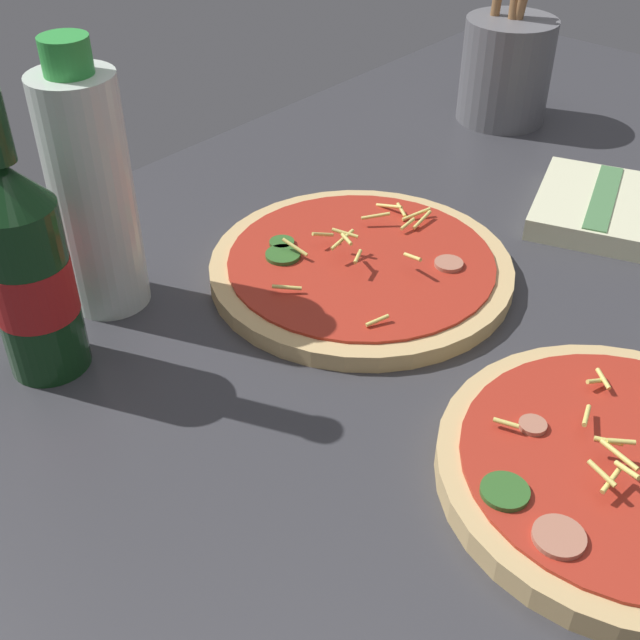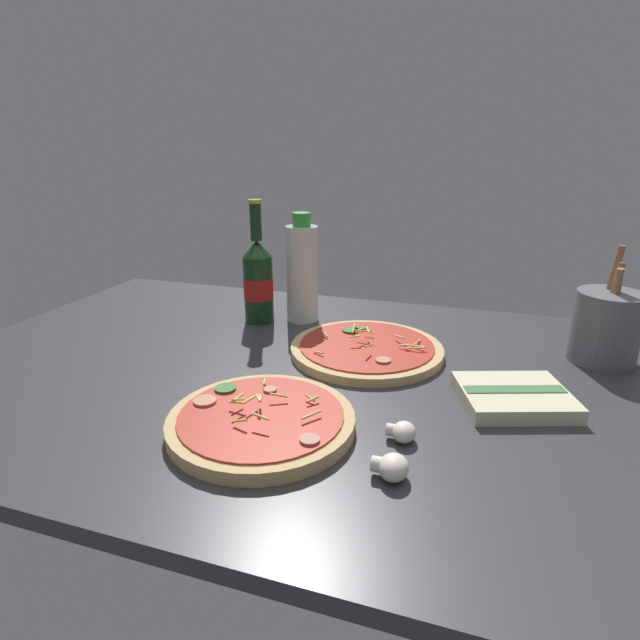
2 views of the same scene
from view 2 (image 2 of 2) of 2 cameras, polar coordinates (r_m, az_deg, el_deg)
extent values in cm
cube|color=#38383D|center=(89.09, 4.17, -7.03)|extent=(160.00, 90.00, 2.50)
cylinder|color=tan|center=(73.16, -6.70, -11.45)|extent=(26.80, 26.80, 1.98)
cylinder|color=#B22D1E|center=(72.59, -6.73, -10.67)|extent=(23.59, 23.59, 0.30)
cylinder|color=#B7755B|center=(66.06, -1.27, -13.49)|extent=(2.65, 2.65, 0.40)
cylinder|color=#336628|center=(79.75, -10.76, -7.69)|extent=(3.33, 3.33, 0.40)
cylinder|color=#B7755B|center=(76.78, -13.02, -8.99)|extent=(3.41, 3.41, 0.40)
cylinder|color=#B7755B|center=(78.39, -5.74, -7.93)|extent=(2.06, 2.06, 0.40)
cylinder|color=#EADB6B|center=(79.87, -6.38, -7.03)|extent=(0.89, 1.90, 0.37)
cylinder|color=#EADB6B|center=(74.69, -1.12, -8.90)|extent=(1.82, 1.13, 0.76)
cylinder|color=#EADB6B|center=(72.16, -9.29, -8.97)|extent=(1.34, 2.13, 1.01)
cylinder|color=#EADB6B|center=(74.25, -0.83, -9.03)|extent=(1.55, 1.87, 0.59)
cylinder|color=#EADB6B|center=(72.62, -8.01, -8.96)|extent=(1.27, 3.12, 0.40)
cylinder|color=#EADB6B|center=(72.43, -7.09, -8.84)|extent=(1.42, 1.75, 0.39)
cylinder|color=#EADB6B|center=(68.23, -6.84, -10.90)|extent=(2.60, 0.77, 0.58)
cylinder|color=#EADB6B|center=(73.26, -9.41, -9.28)|extent=(2.70, 0.39, 0.71)
cylinder|color=#EADB6B|center=(73.73, -9.42, -8.78)|extent=(1.01, 2.39, 0.59)
cylinder|color=#EADB6B|center=(74.82, -4.75, -8.56)|extent=(2.74, 1.18, 0.85)
cylinder|color=#EADB6B|center=(70.26, -0.99, -10.78)|extent=(2.17, 2.89, 0.52)
cylinder|color=#EADB6B|center=(73.29, -6.86, -8.87)|extent=(1.14, 1.91, 0.38)
cylinder|color=#EADB6B|center=(69.29, -9.13, -11.29)|extent=(2.30, 0.51, 1.06)
cylinder|color=tan|center=(97.20, 5.33, -3.38)|extent=(29.42, 29.42, 1.66)
cylinder|color=#B22D1E|center=(96.82, 5.35, -2.84)|extent=(25.89, 25.89, 0.30)
cylinder|color=#336628|center=(103.06, 3.52, -1.18)|extent=(3.44, 3.44, 0.40)
cylinder|color=#B7755B|center=(89.53, 7.23, -4.59)|extent=(2.75, 2.75, 0.40)
cylinder|color=#336628|center=(104.21, 4.57, -0.97)|extent=(2.48, 2.48, 0.40)
cylinder|color=#EADB6B|center=(101.85, 3.88, -0.96)|extent=(0.68, 2.99, 1.13)
cylinder|color=#EADB6B|center=(91.27, 5.45, -2.99)|extent=(0.98, 2.39, 0.93)
cylinder|color=#EADB6B|center=(95.26, 9.66, -2.87)|extent=(2.13, 0.40, 0.65)
cylinder|color=#EADB6B|center=(94.67, 10.74, -3.18)|extent=(3.41, 0.74, 0.74)
cylinder|color=#EADB6B|center=(98.81, 11.22, -2.32)|extent=(0.37, 3.36, 1.24)
cylinder|color=#EADB6B|center=(95.73, 11.20, -2.98)|extent=(3.07, 1.77, 0.97)
cylinder|color=#EADB6B|center=(96.73, 4.64, -1.10)|extent=(1.18, 1.96, 0.40)
cylinder|color=#EADB6B|center=(97.72, 5.49, -1.14)|extent=(1.33, 2.60, 0.67)
cylinder|color=#EADB6B|center=(100.48, 5.60, -1.16)|extent=(2.35, 1.14, 1.10)
cylinder|color=#EADB6B|center=(91.51, -0.14, -3.74)|extent=(2.19, 1.18, 0.65)
cylinder|color=#EADB6B|center=(98.11, 9.13, -1.93)|extent=(2.43, 2.30, 0.75)
cylinder|color=#EADB6B|center=(97.68, 5.02, -1.30)|extent=(3.19, 0.37, 1.02)
cylinder|color=#EADB6B|center=(99.92, 0.52, -1.56)|extent=(2.08, 2.26, 0.61)
cylinder|color=#EADB6B|center=(97.19, 11.05, -2.54)|extent=(1.18, 1.85, 0.87)
cylinder|color=#EADB6B|center=(95.42, 3.98, -1.91)|extent=(1.96, 1.15, 0.50)
cylinder|color=#143819|center=(113.50, -7.04, 3.51)|extent=(6.58, 6.58, 15.04)
cone|color=#143819|center=(111.33, -7.24, 8.12)|extent=(6.58, 6.58, 3.57)
cylinder|color=#143819|center=(110.37, -7.36, 11.04)|extent=(2.50, 2.50, 7.93)
cylinder|color=gold|center=(109.83, -7.46, 13.29)|extent=(2.87, 2.87, 0.80)
cylinder|color=red|center=(113.42, -7.04, 3.65)|extent=(6.64, 6.64, 4.81)
cylinder|color=silver|center=(112.73, -2.05, 5.25)|extent=(7.20, 7.20, 21.55)
cylinder|color=green|center=(110.37, -2.13, 11.42)|extent=(3.96, 3.96, 2.94)
cylinder|color=white|center=(70.78, 8.32, -12.35)|extent=(1.72, 1.72, 1.72)
ellipsoid|color=silver|center=(70.61, 9.57, -12.51)|extent=(3.25, 3.83, 2.68)
cylinder|color=white|center=(63.66, 6.80, -16.10)|extent=(1.96, 1.96, 1.96)
ellipsoid|color=silver|center=(63.44, 8.40, -16.33)|extent=(3.70, 4.35, 3.05)
cylinder|color=slate|center=(105.61, 29.90, -0.74)|extent=(11.79, 11.79, 13.28)
cylinder|color=olive|center=(104.09, 30.68, 1.79)|extent=(2.45, 3.41, 12.77)
cylinder|color=olive|center=(106.24, 30.19, 3.13)|extent=(2.66, 1.30, 16.12)
cylinder|color=olive|center=(104.16, 30.37, 2.06)|extent=(2.90, 2.37, 13.49)
cube|color=beige|center=(84.36, 21.27, -8.16)|extent=(19.75, 18.11, 2.40)
cube|color=#4C7F4C|center=(83.80, 21.37, -7.38)|extent=(15.42, 7.24, 0.16)
camera|label=1|loc=(0.85, -40.72, 18.68)|focal=45.00mm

